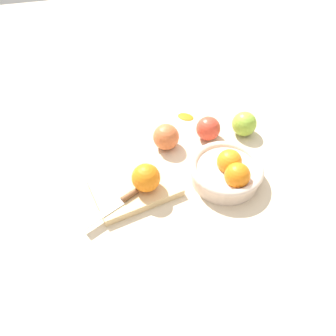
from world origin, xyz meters
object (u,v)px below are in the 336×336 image
bowl (227,171)px  apple_front_left_2 (244,124)px  knife (118,203)px  apple_front_left (208,128)px  orange_on_board (146,178)px  apple_front_center (166,137)px  cutting_board (135,188)px

bowl → apple_front_left_2: size_ratio=2.65×
knife → apple_front_left_2: bearing=-154.3°
knife → apple_front_left: apple_front_left is taller
knife → apple_front_left: bearing=-145.7°
orange_on_board → knife: bearing=25.4°
knife → apple_front_center: apple_front_center is taller
bowl → apple_front_left: (-0.01, -0.17, -0.00)m
cutting_board → knife: 0.07m
bowl → apple_front_left: bowl is taller
apple_front_left → bowl: bearing=88.3°
apple_front_left → orange_on_board: bearing=37.1°
apple_front_center → bowl: bearing=127.1°
apple_front_left_2 → apple_front_left: bearing=-3.2°
bowl → apple_front_left: size_ratio=2.71×
knife → orange_on_board: bearing=-154.6°
apple_front_center → orange_on_board: bearing=60.4°
orange_on_board → knife: size_ratio=0.49×
orange_on_board → apple_front_left: orange_on_board is taller
apple_front_center → apple_front_left_2: bearing=-179.5°
bowl → apple_front_center: 0.20m
bowl → cutting_board: bowl is taller
orange_on_board → apple_front_left_2: size_ratio=0.99×
cutting_board → apple_front_left_2: 0.38m
apple_front_center → apple_front_left: bearing=-176.3°
bowl → cutting_board: 0.24m
bowl → orange_on_board: bearing=-2.1°
bowl → apple_front_left_2: (-0.11, -0.16, 0.00)m
knife → apple_front_left: 0.35m
orange_on_board → apple_front_left_2: (-0.32, -0.16, -0.02)m
orange_on_board → apple_front_center: (-0.09, -0.15, -0.02)m
cutting_board → apple_front_left_2: apple_front_left_2 is taller
bowl → cutting_board: size_ratio=0.90×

